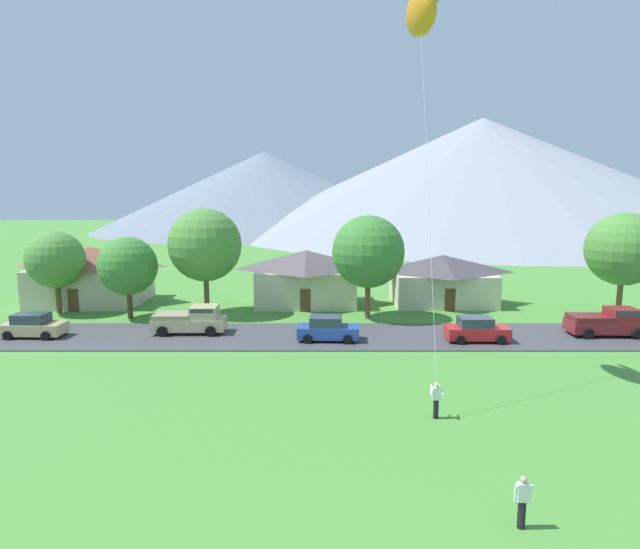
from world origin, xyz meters
TOP-DOWN VIEW (x-y plane):
  - road_strip at (0.00, 26.30)m, footprint 160.00×7.20m
  - mountain_central_ridge at (40.38, 127.61)m, footprint 130.84×130.84m
  - mountain_east_ridge at (-17.40, 142.00)m, footprint 95.25×95.25m
  - house_leftmost at (-22.77, 38.16)m, footprint 10.14×8.17m
  - house_left_center at (-2.67, 37.58)m, footprint 9.64×6.99m
  - house_right_center at (9.89, 37.68)m, footprint 9.62×6.82m
  - tree_near_left at (23.30, 32.36)m, footprint 5.92×5.92m
  - tree_left_of_center at (-23.73, 33.79)m, footprint 4.80×4.80m
  - tree_center at (-10.98, 33.38)m, footprint 6.09×6.09m
  - tree_right_of_center at (-16.93, 31.82)m, footprint 4.72×4.72m
  - tree_near_right at (2.47, 31.84)m, footprint 5.84×5.84m
  - parked_car_red_west_end at (9.33, 24.96)m, footprint 4.21×2.10m
  - parked_car_blue_mid_west at (-0.89, 25.16)m, footprint 4.28×2.23m
  - parked_car_tan_mid_east at (-21.68, 26.04)m, footprint 4.27×2.21m
  - pickup_truck_maroon_west_side at (19.12, 26.42)m, footprint 5.24×2.40m
  - pickup_truck_sand_east_side at (-10.75, 27.08)m, footprint 5.24×2.40m
  - kite_flyer_with_kite at (3.69, 18.02)m, footprint 1.97×7.51m
  - watcher_person at (4.70, 4.81)m, footprint 0.56×0.24m

SIDE VIEW (x-z plane):
  - road_strip at x=0.00m, z-range 0.00..0.08m
  - parked_car_red_west_end at x=9.33m, z-range 0.03..1.71m
  - parked_car_blue_mid_west at x=-0.89m, z-range 0.03..1.71m
  - parked_car_tan_mid_east at x=-21.68m, z-range 0.03..1.71m
  - watcher_person at x=4.70m, z-range 0.04..1.71m
  - pickup_truck_maroon_west_side at x=19.12m, z-range 0.06..2.06m
  - pickup_truck_sand_east_side at x=-10.75m, z-range 0.06..2.06m
  - house_right_center at x=9.89m, z-range 0.08..4.65m
  - house_left_center at x=-2.67m, z-range 0.09..5.11m
  - house_leftmost at x=-22.77m, z-range 0.09..5.39m
  - tree_right_of_center at x=-16.93m, z-range 0.98..7.69m
  - tree_left_of_center at x=-23.73m, z-range 1.10..8.14m
  - tree_near_right at x=2.47m, z-range 1.28..9.71m
  - tree_near_left at x=23.30m, z-range 1.33..9.95m
  - tree_center at x=-10.98m, z-range 1.42..10.36m
  - mountain_east_ridge at x=-17.40m, z-range 0.00..22.33m
  - mountain_central_ridge at x=40.38m, z-range 0.00..29.62m
  - kite_flyer_with_kite at x=3.69m, z-range 8.75..28.87m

